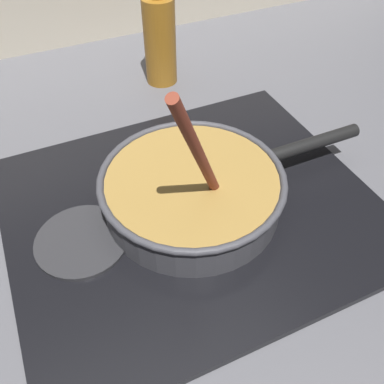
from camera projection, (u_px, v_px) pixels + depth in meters
name	position (u px, v px, depth m)	size (l,w,h in m)	color
ground	(155.00, 319.00, 0.55)	(2.40, 1.60, 0.04)	#4C4C51
hob_plate	(192.00, 208.00, 0.66)	(0.56, 0.48, 0.01)	black
burner_ring	(192.00, 203.00, 0.65)	(0.20, 0.20, 0.01)	#592D0C
spare_burner	(82.00, 240.00, 0.60)	(0.13, 0.13, 0.01)	#262628
cooking_pan	(193.00, 189.00, 0.63)	(0.44, 0.28, 0.27)	#38383D
sauce_bottle	(160.00, 37.00, 0.87)	(0.07, 0.07, 0.23)	#8C5919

